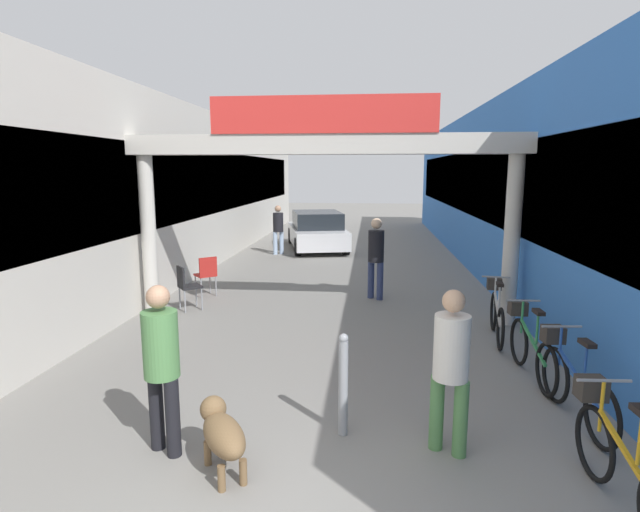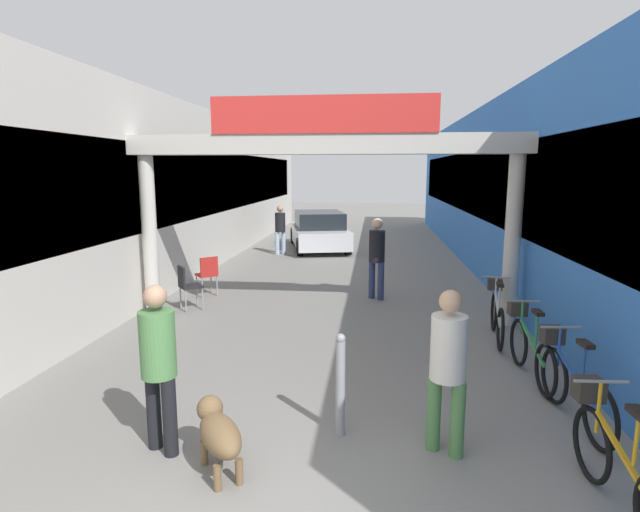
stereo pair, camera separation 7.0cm
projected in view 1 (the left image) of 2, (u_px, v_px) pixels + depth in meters
storefront_left at (164, 190)px, 14.38m from camera, size 3.00×26.00×4.38m
storefront_right at (530, 192)px, 13.37m from camera, size 3.00×26.00×4.38m
arcade_sign_gateway at (324, 165)px, 8.91m from camera, size 7.40×0.47×4.02m
pedestrian_with_dog at (161, 359)px, 4.77m from camera, size 0.46×0.46×1.69m
pedestrian_companion at (451, 362)px, 4.77m from camera, size 0.46×0.46×1.64m
pedestrian_carrying_crate at (376, 253)px, 10.65m from camera, size 0.48×0.48×1.76m
pedestrian_elderly_walking at (278, 227)px, 16.47m from camera, size 0.48×0.48×1.62m
dog_on_leash at (222, 431)px, 4.56m from camera, size 0.70×0.85×0.62m
bicycle_orange_nearest at (620, 458)px, 4.05m from camera, size 0.46×1.69×0.98m
bicycle_blue_second at (572, 381)px, 5.54m from camera, size 0.46×1.69×0.98m
bicycle_green_third at (529, 344)px, 6.70m from camera, size 0.46×1.69×0.98m
bicycle_silver_farthest at (496, 312)px, 8.26m from camera, size 0.46×1.68×0.98m
bollard_post_metal at (343, 384)px, 5.17m from camera, size 0.10×0.10×1.10m
cafe_chair_black_nearer at (186, 284)px, 9.86m from camera, size 0.56×0.56×0.89m
cafe_chair_red_farther at (207, 272)px, 10.94m from camera, size 0.56×0.56×0.89m
parked_car_white at (317, 231)px, 17.64m from camera, size 2.62×4.30×1.33m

